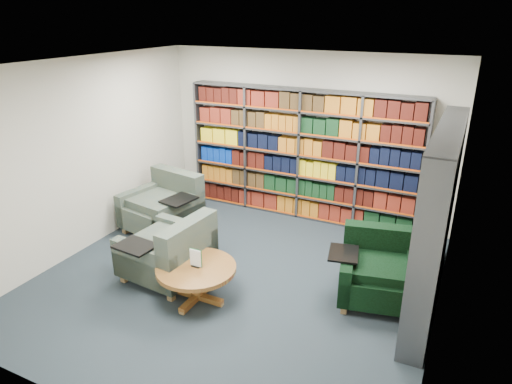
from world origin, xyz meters
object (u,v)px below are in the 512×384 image
at_px(chair_teal_left, 166,207).
at_px(coffee_table, 196,273).
at_px(chair_green_right, 378,272).
at_px(chair_teal_front, 172,254).

distance_m(chair_teal_left, coffee_table, 2.16).
relative_size(chair_teal_left, chair_green_right, 1.09).
height_order(chair_green_right, coffee_table, chair_green_right).
bearing_deg(chair_teal_left, chair_green_right, -6.83).
bearing_deg(chair_teal_front, coffee_table, -25.90).
relative_size(chair_teal_left, coffee_table, 1.32).
distance_m(chair_teal_front, coffee_table, 0.62).
bearing_deg(chair_green_right, coffee_table, -151.94).
bearing_deg(chair_green_right, chair_teal_left, 173.17).
xyz_separation_m(chair_teal_front, coffee_table, (0.56, -0.27, 0.01)).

